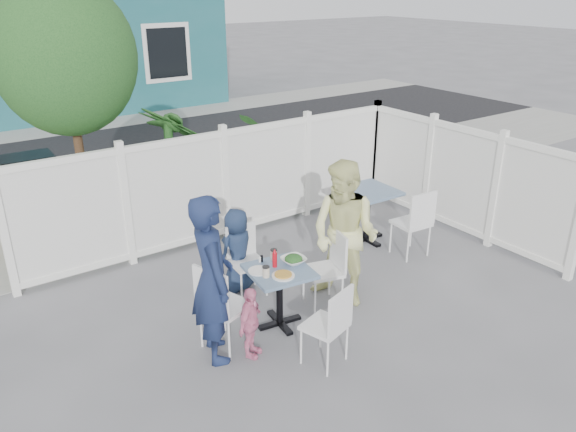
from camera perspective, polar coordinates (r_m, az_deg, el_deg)
ground at (r=6.54m, az=3.59°, el=-9.61°), size 80.00×80.00×0.00m
near_sidewalk at (r=9.46m, az=-10.86°, el=0.76°), size 24.00×2.60×0.01m
street at (r=12.77m, az=-17.94°, el=5.86°), size 24.00×5.00×0.01m
far_sidewalk at (r=15.67m, az=-21.56°, el=8.42°), size 24.00×1.60×0.01m
fence_back at (r=8.05m, az=-6.39°, el=2.98°), size 5.86×0.08×1.60m
fence_right at (r=8.56m, az=17.10°, el=3.31°), size 0.08×3.66×1.60m
tree at (r=7.85m, az=-21.65°, el=14.67°), size 1.80×1.62×3.59m
utility_cabinet at (r=8.87m, az=-24.41°, el=1.57°), size 0.65×0.47×1.18m
potted_shrub_a at (r=8.42m, az=-11.27°, el=4.69°), size 1.33×1.33×1.87m
potted_shrub_b at (r=9.18m, az=-1.04°, el=5.62°), size 1.57×1.69×1.56m
main_table at (r=6.03m, az=-0.87°, el=-6.75°), size 0.72×0.72×0.68m
spare_table at (r=8.03m, az=8.11°, el=1.47°), size 0.76×0.76×0.78m
chair_left at (r=5.67m, az=-6.96°, el=-8.63°), size 0.54×0.55×0.96m
chair_right at (r=6.43m, az=4.24°, el=-4.82°), size 0.49×0.50×0.91m
chair_back at (r=6.70m, az=-4.40°, el=-3.92°), size 0.42×0.40×0.85m
chair_near at (r=5.46m, az=4.41°, el=-10.61°), size 0.48×0.47×0.86m
chair_spare at (r=7.68m, az=12.86°, el=-0.29°), size 0.47×0.45×0.96m
man at (r=5.45m, az=-7.70°, el=-6.37°), size 0.56×0.71×1.72m
woman at (r=6.37m, az=5.78°, el=-1.87°), size 0.89×1.00×1.71m
boy at (r=6.75m, az=-5.18°, el=-3.47°), size 0.57×0.44×1.04m
toddler at (r=5.65m, az=-3.84°, el=-10.78°), size 0.47×0.41×0.77m
plate_main at (r=5.83m, az=-0.49°, el=-6.09°), size 0.24×0.24×0.02m
plate_side at (r=5.93m, az=-3.01°, el=-5.57°), size 0.22×0.22×0.02m
salad_bowl at (r=6.08m, az=0.57°, el=-4.53°), size 0.26×0.26×0.06m
coffee_cup_a at (r=5.80m, az=-2.25°, el=-5.72°), size 0.07×0.07×0.11m
coffee_cup_b at (r=6.14m, az=-1.45°, el=-3.98°), size 0.07×0.07×0.11m
ketchup_bottle at (r=5.98m, az=-1.36°, el=-4.47°), size 0.05×0.05×0.16m
salt_shaker at (r=6.11m, az=-2.87°, el=-4.40°), size 0.03×0.03×0.07m
pepper_shaker at (r=6.11m, az=-2.70°, el=-4.34°), size 0.03×0.03×0.08m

